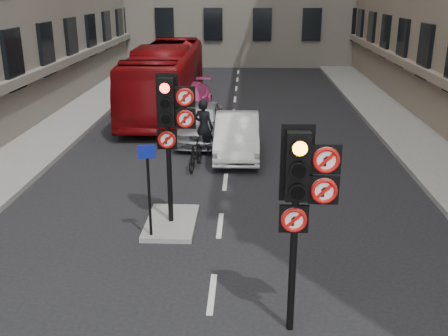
# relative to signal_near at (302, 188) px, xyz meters

# --- Properties ---
(pavement_left) EXTENTS (3.00, 50.00, 0.16)m
(pavement_left) POSITION_rel_signal_near_xyz_m (-8.69, 11.01, -2.50)
(pavement_left) COLOR gray
(pavement_left) RESTS_ON ground
(pavement_right) EXTENTS (3.00, 50.00, 0.16)m
(pavement_right) POSITION_rel_signal_near_xyz_m (5.71, 11.01, -2.50)
(pavement_right) COLOR gray
(pavement_right) RESTS_ON ground
(centre_island) EXTENTS (1.20, 2.00, 0.12)m
(centre_island) POSITION_rel_signal_near_xyz_m (-2.69, 4.01, -2.52)
(centre_island) COLOR gray
(centre_island) RESTS_ON ground
(signal_near) EXTENTS (0.91, 0.40, 3.58)m
(signal_near) POSITION_rel_signal_near_xyz_m (0.00, 0.00, 0.00)
(signal_near) COLOR black
(signal_near) RESTS_ON ground
(signal_far) EXTENTS (0.91, 0.40, 3.58)m
(signal_far) POSITION_rel_signal_near_xyz_m (-2.60, 4.00, 0.12)
(signal_far) COLOR black
(signal_far) RESTS_ON centre_island
(car_silver) EXTENTS (1.74, 4.19, 1.42)m
(car_silver) POSITION_rel_signal_near_xyz_m (-2.59, 11.50, -1.87)
(car_silver) COLOR #A4A7AB
(car_silver) RESTS_ON ground
(car_white) EXTENTS (1.52, 4.24, 1.39)m
(car_white) POSITION_rel_signal_near_xyz_m (-1.20, 9.75, -1.89)
(car_white) COLOR silver
(car_white) RESTS_ON ground
(car_pink) EXTENTS (2.37, 5.15, 1.46)m
(car_pink) POSITION_rel_signal_near_xyz_m (-3.62, 14.99, -1.85)
(car_pink) COLOR #CC3C81
(car_pink) RESTS_ON ground
(bus_red) EXTENTS (2.67, 10.94, 3.04)m
(bus_red) POSITION_rel_signal_near_xyz_m (-4.60, 16.23, -1.06)
(bus_red) COLOR maroon
(bus_red) RESTS_ON ground
(motorcycle) EXTENTS (0.69, 1.66, 0.97)m
(motorcycle) POSITION_rel_signal_near_xyz_m (-2.48, 8.22, -2.10)
(motorcycle) COLOR black
(motorcycle) RESTS_ON ground
(motorcyclist) EXTENTS (0.84, 0.71, 1.95)m
(motorcyclist) POSITION_rel_signal_near_xyz_m (-2.33, 9.67, -1.61)
(motorcyclist) COLOR black
(motorcyclist) RESTS_ON ground
(info_sign) EXTENTS (0.37, 0.15, 2.18)m
(info_sign) POSITION_rel_signal_near_xyz_m (-3.04, 3.19, -1.06)
(info_sign) COLOR black
(info_sign) RESTS_ON centre_island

